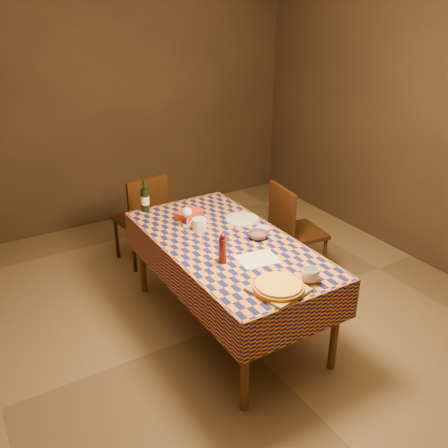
# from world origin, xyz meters

# --- Properties ---
(room) EXTENTS (5.00, 5.10, 2.70)m
(room) POSITION_xyz_m (0.00, 0.00, 1.35)
(room) COLOR brown
(room) RESTS_ON ground
(dining_table) EXTENTS (0.94, 1.84, 0.77)m
(dining_table) POSITION_xyz_m (0.00, 0.00, 0.69)
(dining_table) COLOR brown
(dining_table) RESTS_ON ground
(cutting_board) EXTENTS (0.37, 0.37, 0.02)m
(cutting_board) POSITION_xyz_m (-0.08, -0.74, 0.78)
(cutting_board) COLOR #9F814A
(cutting_board) RESTS_ON dining_table
(pizza) EXTENTS (0.44, 0.44, 0.03)m
(pizza) POSITION_xyz_m (-0.08, -0.74, 0.81)
(pizza) COLOR #A0611A
(pizza) RESTS_ON cutting_board
(pepper_mill) EXTENTS (0.07, 0.07, 0.23)m
(pepper_mill) POSITION_xyz_m (-0.19, -0.25, 0.88)
(pepper_mill) COLOR #4E1212
(pepper_mill) RESTS_ON dining_table
(bowl) EXTENTS (0.18, 0.18, 0.05)m
(bowl) POSITION_xyz_m (0.23, -0.07, 0.79)
(bowl) COLOR #583F4A
(bowl) RESTS_ON dining_table
(wine_glass) EXTENTS (0.09, 0.09, 0.17)m
(wine_glass) POSITION_xyz_m (-0.13, 0.40, 0.89)
(wine_glass) COLOR silver
(wine_glass) RESTS_ON dining_table
(wine_bottle) EXTENTS (0.09, 0.09, 0.28)m
(wine_bottle) POSITION_xyz_m (-0.30, 0.86, 0.88)
(wine_bottle) COLOR black
(wine_bottle) RESTS_ON dining_table
(deli_tub) EXTENTS (0.12, 0.12, 0.10)m
(deli_tub) POSITION_xyz_m (-0.08, 0.29, 0.82)
(deli_tub) COLOR silver
(deli_tub) RESTS_ON dining_table
(takeout_container) EXTENTS (0.25, 0.22, 0.05)m
(takeout_container) POSITION_xyz_m (-0.03, 0.57, 0.80)
(takeout_container) COLOR red
(takeout_container) RESTS_ON dining_table
(white_plate) EXTENTS (0.30, 0.30, 0.02)m
(white_plate) POSITION_xyz_m (0.31, 0.27, 0.78)
(white_plate) COLOR silver
(white_plate) RESTS_ON dining_table
(tumbler) EXTENTS (0.15, 0.15, 0.09)m
(tumbler) POSITION_xyz_m (0.16, -0.76, 0.82)
(tumbler) COLOR silver
(tumbler) RESTS_ON dining_table
(flour_patch) EXTENTS (0.31, 0.25, 0.00)m
(flour_patch) POSITION_xyz_m (0.04, -0.34, 0.77)
(flour_patch) COLOR white
(flour_patch) RESTS_ON dining_table
(flour_bag) EXTENTS (0.16, 0.13, 0.04)m
(flour_bag) POSITION_xyz_m (0.34, 0.02, 0.79)
(flour_bag) COLOR #ADB4DE
(flour_bag) RESTS_ON dining_table
(chair_far) EXTENTS (0.47, 0.47, 0.93)m
(chair_far) POSITION_xyz_m (-0.15, 1.32, 0.52)
(chair_far) COLOR black
(chair_far) RESTS_ON ground
(chair_right) EXTENTS (0.48, 0.47, 0.93)m
(chair_right) POSITION_xyz_m (0.91, 0.35, 0.52)
(chair_right) COLOR black
(chair_right) RESTS_ON ground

